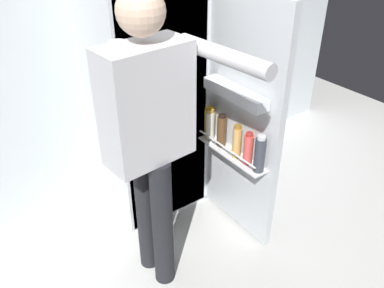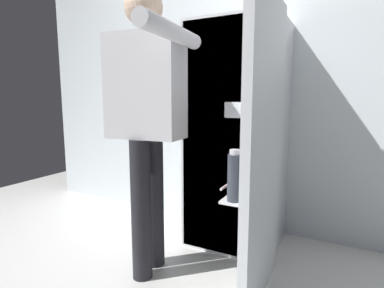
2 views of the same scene
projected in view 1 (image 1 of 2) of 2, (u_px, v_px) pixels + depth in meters
ground_plane at (190, 234)px, 2.79m from camera, size 6.08×6.08×0.00m
kitchen_wall at (118, 25)px, 2.72m from camera, size 4.40×0.10×2.54m
refrigerator at (154, 105)px, 2.71m from camera, size 0.70×1.21×1.62m
person at (150, 126)px, 2.00m from camera, size 0.60×0.75×1.71m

